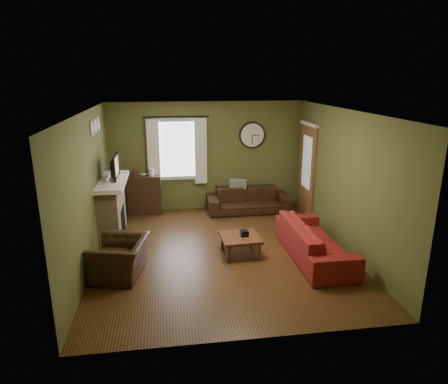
{
  "coord_description": "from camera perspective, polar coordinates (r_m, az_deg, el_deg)",
  "views": [
    {
      "loc": [
        -0.96,
        -6.79,
        3.2
      ],
      "look_at": [
        0.1,
        0.4,
        1.05
      ],
      "focal_mm": 32.0,
      "sensor_mm": 36.0,
      "label": 1
    }
  ],
  "objects": [
    {
      "name": "pillow_right",
      "position": [
        9.77,
        1.99,
        0.73
      ],
      "size": [
        0.41,
        0.26,
        0.4
      ],
      "primitive_type": "cube",
      "rotation": [
        0.0,
        0.0,
        -0.4
      ],
      "color": "gray",
      "rests_on": "sofa_brown"
    },
    {
      "name": "wine_glass_a",
      "position": [
        7.66,
        -16.29,
        1.27
      ],
      "size": [
        0.07,
        0.07,
        0.19
      ],
      "primitive_type": null,
      "color": "white",
      "rests_on": "mantel"
    },
    {
      "name": "tv",
      "position": [
        8.37,
        -15.67,
        3.12
      ],
      "size": [
        0.08,
        0.6,
        0.35
      ],
      "primitive_type": "imported",
      "rotation": [
        0.0,
        0.0,
        1.57
      ],
      "color": "black",
      "rests_on": "mantel"
    },
    {
      "name": "tv_screen",
      "position": [
        8.35,
        -15.16,
        3.52
      ],
      "size": [
        0.02,
        0.62,
        0.36
      ],
      "primitive_type": "cube",
      "color": "#994C3F",
      "rests_on": "mantel"
    },
    {
      "name": "pillow_left",
      "position": [
        9.74,
        2.03,
        0.67
      ],
      "size": [
        0.43,
        0.25,
        0.41
      ],
      "primitive_type": "cube",
      "rotation": [
        0.0,
        0.0,
        -0.33
      ],
      "color": "gray",
      "rests_on": "sofa_brown"
    },
    {
      "name": "wall_right",
      "position": [
        7.77,
        16.73,
        1.61
      ],
      "size": [
        0.0,
        5.2,
        2.6
      ],
      "primitive_type": "cube",
      "color": "brown",
      "rests_on": "ground"
    },
    {
      "name": "coffee_table",
      "position": [
        7.38,
        2.31,
        -7.64
      ],
      "size": [
        0.73,
        0.73,
        0.37
      ],
      "primitive_type": null,
      "rotation": [
        0.0,
        0.0,
        0.06
      ],
      "color": "#58321D",
      "rests_on": "floor"
    },
    {
      "name": "armchair",
      "position": [
        6.83,
        -14.65,
        -9.13
      ],
      "size": [
        1.0,
        1.1,
        0.62
      ],
      "primitive_type": "imported",
      "rotation": [
        0.0,
        0.0,
        -1.77
      ],
      "color": "black",
      "rests_on": "floor"
    },
    {
      "name": "wall_clock",
      "position": [
        9.67,
        4.06,
        8.11
      ],
      "size": [
        0.64,
        0.06,
        0.64
      ],
      "primitive_type": null,
      "color": "white",
      "rests_on": "wall_back"
    },
    {
      "name": "window_pane",
      "position": [
        9.53,
        -6.72,
        6.08
      ],
      "size": [
        1.0,
        0.02,
        1.3
      ],
      "primitive_type": null,
      "color": "silver",
      "rests_on": "wall_back"
    },
    {
      "name": "wall_front",
      "position": [
        4.7,
        4.14,
        -7.4
      ],
      "size": [
        4.6,
        0.0,
        2.6
      ],
      "primitive_type": "cube",
      "color": "brown",
      "rests_on": "ground"
    },
    {
      "name": "wall_back",
      "position": [
        9.63,
        -2.5,
        5.08
      ],
      "size": [
        4.6,
        0.0,
        2.6
      ],
      "primitive_type": "cube",
      "color": "brown",
      "rests_on": "ground"
    },
    {
      "name": "wine_glass_b",
      "position": [
        7.84,
        -16.12,
        1.68
      ],
      "size": [
        0.07,
        0.07,
        0.21
      ],
      "primitive_type": null,
      "color": "white",
      "rests_on": "mantel"
    },
    {
      "name": "medallion_left",
      "position": [
        7.76,
        -18.32,
        8.63
      ],
      "size": [
        0.28,
        0.28,
        0.03
      ],
      "primitive_type": "cylinder",
      "color": "white",
      "rests_on": "wall_left"
    },
    {
      "name": "mantel",
      "position": [
        8.28,
        -15.82,
        1.43
      ],
      "size": [
        0.58,
        1.6,
        0.08
      ],
      "primitive_type": "cube",
      "color": "white",
      "rests_on": "fireplace"
    },
    {
      "name": "firebox",
      "position": [
        8.51,
        -14.31,
        -3.99
      ],
      "size": [
        0.04,
        0.6,
        0.55
      ],
      "primitive_type": "cube",
      "color": "black",
      "rests_on": "fireplace"
    },
    {
      "name": "bookshelf",
      "position": [
        9.62,
        -11.32,
        -0.39
      ],
      "size": [
        0.78,
        0.33,
        0.92
      ],
      "primitive_type": null,
      "color": "#332114",
      "rests_on": "floor"
    },
    {
      "name": "wall_left",
      "position": [
        7.18,
        -18.83,
        0.23
      ],
      "size": [
        0.0,
        5.2,
        2.6
      ],
      "primitive_type": "cube",
      "color": "brown",
      "rests_on": "ground"
    },
    {
      "name": "floor",
      "position": [
        7.57,
        -0.31,
        -8.54
      ],
      "size": [
        4.6,
        5.2,
        0.0
      ],
      "primitive_type": "cube",
      "color": "#492D15",
      "rests_on": "ground"
    },
    {
      "name": "book",
      "position": [
        9.58,
        -11.85,
        2.61
      ],
      "size": [
        0.25,
        0.26,
        0.02
      ],
      "primitive_type": "imported",
      "rotation": [
        0.0,
        0.0,
        0.64
      ],
      "color": "#58321D",
      "rests_on": "bookshelf"
    },
    {
      "name": "ceiling",
      "position": [
        6.88,
        -0.35,
        11.48
      ],
      "size": [
        4.6,
        5.2,
        0.0
      ],
      "primitive_type": "cube",
      "color": "white",
      "rests_on": "ground"
    },
    {
      "name": "tissue_box",
      "position": [
        7.31,
        2.89,
        -6.06
      ],
      "size": [
        0.15,
        0.15,
        0.11
      ],
      "primitive_type": "cube",
      "rotation": [
        0.0,
        0.0,
        0.09
      ],
      "color": "black",
      "rests_on": "coffee_table"
    },
    {
      "name": "curtain_left",
      "position": [
        9.44,
        -10.04,
        5.54
      ],
      "size": [
        0.28,
        0.04,
        1.55
      ],
      "primitive_type": "cube",
      "color": "white",
      "rests_on": "wall_back"
    },
    {
      "name": "sofa_red",
      "position": [
        7.43,
        12.77,
        -6.77
      ],
      "size": [
        0.85,
        2.18,
        0.64
      ],
      "primitive_type": "imported",
      "rotation": [
        0.0,
        0.0,
        1.57
      ],
      "color": "maroon",
      "rests_on": "floor"
    },
    {
      "name": "fireplace",
      "position": [
        8.45,
        -15.71,
        -2.44
      ],
      "size": [
        0.4,
        1.4,
        1.1
      ],
      "primitive_type": "cube",
      "color": "tan",
      "rests_on": "floor"
    },
    {
      "name": "medallion_right",
      "position": [
        8.45,
        -17.55,
        9.27
      ],
      "size": [
        0.28,
        0.28,
        0.03
      ],
      "primitive_type": "cylinder",
      "color": "white",
      "rests_on": "wall_left"
    },
    {
      "name": "door",
      "position": [
        9.47,
        11.82,
        3.0
      ],
      "size": [
        0.05,
        0.9,
        2.1
      ],
      "primitive_type": "cube",
      "color": "brown",
      "rests_on": "floor"
    },
    {
      "name": "medallion_mid",
      "position": [
        8.11,
        -17.92,
        8.97
      ],
      "size": [
        0.28,
        0.28,
        0.03
      ],
      "primitive_type": "cylinder",
      "color": "white",
      "rests_on": "wall_left"
    },
    {
      "name": "curtain_rod",
      "position": [
        9.32,
        -6.86,
        10.63
      ],
      "size": [
        0.03,
        0.03,
        1.5
      ],
      "primitive_type": "cylinder",
      "color": "black",
      "rests_on": "wall_back"
    },
    {
      "name": "curtain_right",
      "position": [
        9.47,
        -3.34,
        5.8
      ],
      "size": [
        0.28,
        0.04,
        1.55
      ],
      "primitive_type": "cube",
      "color": "white",
      "rests_on": "wall_back"
    },
    {
      "name": "sofa_brown",
      "position": [
        9.64,
        3.48,
        -1.15
      ],
      "size": [
        1.96,
        0.77,
        0.57
      ],
      "primitive_type": "imported",
      "color": "black",
      "rests_on": "floor"
    }
  ]
}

